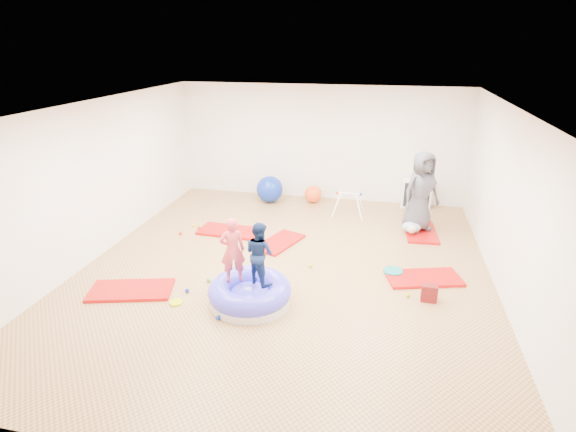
# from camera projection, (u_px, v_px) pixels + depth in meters

# --- Properties ---
(room) EXTENTS (7.01, 8.01, 2.81)m
(room) POSITION_uv_depth(u_px,v_px,m) (284.00, 194.00, 7.37)
(room) COLOR tan
(room) RESTS_ON ground
(gym_mat_front_left) EXTENTS (1.41, 0.96, 0.05)m
(gym_mat_front_left) POSITION_uv_depth(u_px,v_px,m) (131.00, 290.00, 7.18)
(gym_mat_front_left) COLOR #BA1204
(gym_mat_front_left) RESTS_ON ground
(gym_mat_mid_left) EXTENTS (1.29, 0.69, 0.05)m
(gym_mat_mid_left) POSITION_uv_depth(u_px,v_px,m) (229.00, 231.00, 9.41)
(gym_mat_mid_left) COLOR #BA1204
(gym_mat_mid_left) RESTS_ON ground
(gym_mat_center_back) EXTENTS (0.91, 1.23, 0.05)m
(gym_mat_center_back) POSITION_uv_depth(u_px,v_px,m) (279.00, 242.00, 8.90)
(gym_mat_center_back) COLOR #BA1204
(gym_mat_center_back) RESTS_ON ground
(gym_mat_right) EXTENTS (1.34, 0.92, 0.05)m
(gym_mat_right) POSITION_uv_depth(u_px,v_px,m) (423.00, 278.00, 7.55)
(gym_mat_right) COLOR #BA1204
(gym_mat_right) RESTS_ON ground
(gym_mat_rear_right) EXTENTS (0.70, 1.27, 0.05)m
(gym_mat_rear_right) POSITION_uv_depth(u_px,v_px,m) (420.00, 231.00, 9.41)
(gym_mat_rear_right) COLOR #BA1204
(gym_mat_rear_right) RESTS_ON ground
(inflatable_cushion) EXTENTS (1.28, 1.28, 0.40)m
(inflatable_cushion) POSITION_uv_depth(u_px,v_px,m) (250.00, 293.00, 6.85)
(inflatable_cushion) COLOR silver
(inflatable_cushion) RESTS_ON ground
(child_pink) EXTENTS (0.45, 0.38, 1.04)m
(child_pink) POSITION_uv_depth(u_px,v_px,m) (232.00, 247.00, 6.67)
(child_pink) COLOR #E5434A
(child_pink) RESTS_ON inflatable_cushion
(child_navy) EXTENTS (0.60, 0.56, 0.98)m
(child_navy) POSITION_uv_depth(u_px,v_px,m) (259.00, 250.00, 6.64)
(child_navy) COLOR #122450
(child_navy) RESTS_ON inflatable_cushion
(adult_caregiver) EXTENTS (0.97, 0.89, 1.66)m
(adult_caregiver) POSITION_uv_depth(u_px,v_px,m) (421.00, 191.00, 9.17)
(adult_caregiver) COLOR #44444D
(adult_caregiver) RESTS_ON gym_mat_rear_right
(infant) EXTENTS (0.38, 0.39, 0.23)m
(infant) POSITION_uv_depth(u_px,v_px,m) (411.00, 227.00, 9.23)
(infant) COLOR #93ADD0
(infant) RESTS_ON gym_mat_rear_right
(ball_pit_balls) EXTENTS (4.60, 3.24, 0.07)m
(ball_pit_balls) POSITION_uv_depth(u_px,v_px,m) (234.00, 262.00, 8.08)
(ball_pit_balls) COLOR #0E2AA2
(ball_pit_balls) RESTS_ON ground
(exercise_ball_blue) EXTENTS (0.66, 0.66, 0.66)m
(exercise_ball_blue) POSITION_uv_depth(u_px,v_px,m) (270.00, 189.00, 11.09)
(exercise_ball_blue) COLOR #0E2AA2
(exercise_ball_blue) RESTS_ON ground
(exercise_ball_orange) EXTENTS (0.43, 0.43, 0.43)m
(exercise_ball_orange) POSITION_uv_depth(u_px,v_px,m) (313.00, 194.00, 11.09)
(exercise_ball_orange) COLOR #FF571C
(exercise_ball_orange) RESTS_ON ground
(infant_play_gym) EXTENTS (0.72, 0.68, 0.55)m
(infant_play_gym) POSITION_uv_depth(u_px,v_px,m) (349.00, 200.00, 10.19)
(infant_play_gym) COLOR white
(infant_play_gym) RESTS_ON ground
(cube_shelf) EXTENTS (0.68, 0.34, 0.68)m
(cube_shelf) POSITION_uv_depth(u_px,v_px,m) (416.00, 193.00, 10.73)
(cube_shelf) COLOR white
(cube_shelf) RESTS_ON ground
(balance_disc) EXTENTS (0.33, 0.33, 0.07)m
(balance_disc) POSITION_uv_depth(u_px,v_px,m) (393.00, 272.00, 7.73)
(balance_disc) COLOR #12867F
(balance_disc) RESTS_ON ground
(backpack) EXTENTS (0.24, 0.15, 0.27)m
(backpack) POSITION_uv_depth(u_px,v_px,m) (429.00, 293.00, 6.89)
(backpack) COLOR #A40003
(backpack) RESTS_ON ground
(yellow_toy) EXTENTS (0.20, 0.20, 0.03)m
(yellow_toy) POSITION_uv_depth(u_px,v_px,m) (176.00, 303.00, 6.87)
(yellow_toy) COLOR #D0DC05
(yellow_toy) RESTS_ON ground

